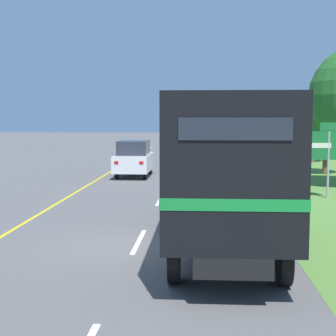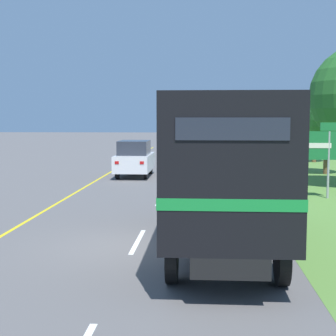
% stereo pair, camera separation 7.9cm
% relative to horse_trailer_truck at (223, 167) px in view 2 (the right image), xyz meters
% --- Properties ---
extents(ground_plane, '(200.00, 200.00, 0.00)m').
position_rel_horse_trailer_truck_xyz_m(ground_plane, '(-2.10, 0.29, -1.99)').
color(ground_plane, '#5B5959').
extents(edge_line_yellow, '(0.12, 60.36, 0.01)m').
position_rel_horse_trailer_truck_xyz_m(edge_line_yellow, '(-5.80, 13.22, -1.99)').
color(edge_line_yellow, yellow).
rests_on(edge_line_yellow, ground).
extents(centre_dash_near, '(0.12, 2.60, 0.01)m').
position_rel_horse_trailer_truck_xyz_m(centre_dash_near, '(-2.10, 0.82, -1.99)').
color(centre_dash_near, white).
rests_on(centre_dash_near, ground).
extents(centre_dash_mid_a, '(0.12, 2.60, 0.01)m').
position_rel_horse_trailer_truck_xyz_m(centre_dash_mid_a, '(-2.10, 7.42, -1.99)').
color(centre_dash_mid_a, white).
rests_on(centre_dash_mid_a, ground).
extents(centre_dash_mid_b, '(0.12, 2.60, 0.01)m').
position_rel_horse_trailer_truck_xyz_m(centre_dash_mid_b, '(-2.10, 14.02, -1.99)').
color(centre_dash_mid_b, white).
rests_on(centre_dash_mid_b, ground).
extents(centre_dash_far, '(0.12, 2.60, 0.01)m').
position_rel_horse_trailer_truck_xyz_m(centre_dash_far, '(-2.10, 20.62, -1.99)').
color(centre_dash_far, white).
rests_on(centre_dash_far, ground).
extents(centre_dash_farthest, '(0.12, 2.60, 0.01)m').
position_rel_horse_trailer_truck_xyz_m(centre_dash_farthest, '(-2.10, 27.22, -1.99)').
color(centre_dash_farthest, white).
rests_on(centre_dash_farthest, ground).
extents(horse_trailer_truck, '(2.42, 8.18, 3.57)m').
position_rel_horse_trailer_truck_xyz_m(horse_trailer_truck, '(0.00, 0.00, 0.00)').
color(horse_trailer_truck, black).
rests_on(horse_trailer_truck, ground).
extents(lead_car_white, '(1.80, 4.07, 1.93)m').
position_rel_horse_trailer_truck_xyz_m(lead_car_white, '(-4.12, 15.37, -1.02)').
color(lead_car_white, black).
rests_on(lead_car_white, ground).
extents(highway_sign, '(2.08, 0.09, 2.96)m').
position_rel_horse_trailer_truck_xyz_m(highway_sign, '(3.75, 8.34, -0.04)').
color(highway_sign, '#9E9EA3').
rests_on(highway_sign, ground).
extents(roadside_tree_mid, '(3.14, 3.14, 5.02)m').
position_rel_horse_trailer_truck_xyz_m(roadside_tree_mid, '(6.46, 17.27, 1.44)').
color(roadside_tree_mid, brown).
rests_on(roadside_tree_mid, ground).
extents(roadside_tree_far, '(3.10, 3.10, 4.97)m').
position_rel_horse_trailer_truck_xyz_m(roadside_tree_far, '(7.46, 25.17, 1.41)').
color(roadside_tree_far, brown).
rests_on(roadside_tree_far, ground).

